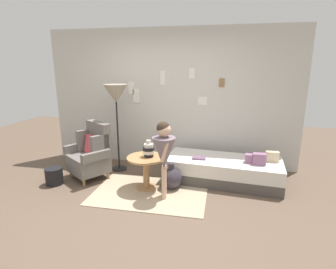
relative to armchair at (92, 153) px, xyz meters
name	(u,v)px	position (x,y,z in m)	size (l,w,h in m)	color
ground_plane	(143,212)	(1.21, -0.97, -0.44)	(12.00, 12.00, 0.00)	brown
gallery_wall	(171,99)	(1.21, 0.98, 0.86)	(4.80, 0.12, 2.60)	beige
rug	(150,192)	(1.16, -0.40, -0.43)	(1.74, 1.17, 0.01)	tan
armchair	(92,153)	(0.00, 0.00, 0.00)	(0.90, 0.86, 0.97)	tan
daybed	(223,170)	(2.25, 0.27, -0.24)	(1.97, 0.99, 0.40)	#4C4742
pillow_head	(272,156)	(3.03, 0.31, 0.05)	(0.20, 0.12, 0.17)	beige
pillow_mid	(259,159)	(2.80, 0.11, 0.05)	(0.20, 0.12, 0.18)	gray
pillow_back	(251,159)	(2.68, 0.17, 0.03)	(0.18, 0.12, 0.14)	gray
side_table	(146,166)	(1.06, -0.25, -0.05)	(0.60, 0.60, 0.53)	tan
vase_striped	(149,150)	(1.10, -0.22, 0.20)	(0.18, 0.18, 0.27)	black
floor_lamp	(116,97)	(0.32, 0.43, 0.94)	(0.43, 0.43, 1.60)	black
person_child	(164,150)	(1.40, -0.51, 0.31)	(0.34, 0.34, 1.16)	#D8AD8E
book_on_daybed	(199,158)	(1.85, 0.20, -0.02)	(0.22, 0.16, 0.03)	#6E4F6B
demijohn_near	(171,178)	(1.45, -0.18, -0.26)	(0.34, 0.34, 0.43)	#332D38
magazine_basket	(54,176)	(-0.49, -0.41, -0.30)	(0.28, 0.28, 0.28)	black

